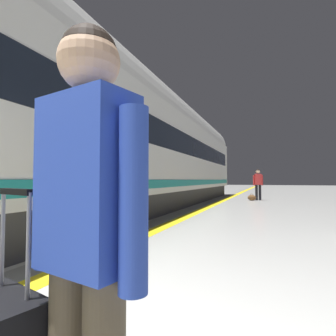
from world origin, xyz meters
TOP-DOWN VIEW (x-y plane):
  - safety_line_strip at (-0.71, 10.00)m, footprint 0.36×80.00m
  - tactile_edge_band at (-1.03, 10.00)m, footprint 0.60×80.00m
  - high_speed_train at (-2.81, 5.58)m, footprint 2.94×31.00m
  - traveller_foreground at (1.11, 0.42)m, footprint 0.51×0.26m
  - passenger_near at (1.06, 15.26)m, footprint 0.52×0.27m
  - duffel_bag_near at (0.74, 14.93)m, footprint 0.44×0.26m

SIDE VIEW (x-z plane):
  - tactile_edge_band at x=-1.03m, z-range 0.00..0.01m
  - safety_line_strip at x=-0.71m, z-range 0.00..0.01m
  - duffel_bag_near at x=0.74m, z-range -0.03..0.33m
  - traveller_foreground at x=1.11m, z-range 0.13..1.78m
  - passenger_near at x=1.06m, z-range 0.14..1.83m
  - high_speed_train at x=-2.81m, z-range 0.02..4.99m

